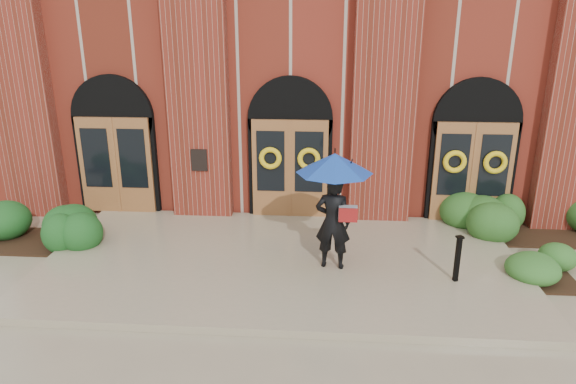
# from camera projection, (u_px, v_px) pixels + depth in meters

# --- Properties ---
(ground) EXTENTS (90.00, 90.00, 0.00)m
(ground) POSITION_uv_depth(u_px,v_px,m) (281.00, 268.00, 10.80)
(ground) COLOR gray
(ground) RESTS_ON ground
(landing) EXTENTS (10.00, 5.30, 0.15)m
(landing) POSITION_uv_depth(u_px,v_px,m) (281.00, 262.00, 10.92)
(landing) COLOR gray
(landing) RESTS_ON ground
(church_building) EXTENTS (16.20, 12.53, 7.00)m
(church_building) POSITION_uv_depth(u_px,v_px,m) (302.00, 64.00, 17.99)
(church_building) COLOR maroon
(church_building) RESTS_ON ground
(man_with_umbrella) EXTENTS (1.69, 1.69, 2.39)m
(man_with_umbrella) POSITION_uv_depth(u_px,v_px,m) (334.00, 189.00, 10.02)
(man_with_umbrella) COLOR black
(man_with_umbrella) RESTS_ON landing
(metal_post) EXTENTS (0.16, 0.16, 0.94)m
(metal_post) POSITION_uv_depth(u_px,v_px,m) (458.00, 258.00, 9.81)
(metal_post) COLOR black
(metal_post) RESTS_ON landing
(hedge_wall_left) EXTENTS (3.32, 1.33, 0.85)m
(hedge_wall_left) POSITION_uv_depth(u_px,v_px,m) (61.00, 226.00, 11.88)
(hedge_wall_left) COLOR #174618
(hedge_wall_left) RESTS_ON ground
(hedge_wall_right) EXTENTS (3.42, 1.37, 0.88)m
(hedge_wall_right) POSITION_uv_depth(u_px,v_px,m) (524.00, 218.00, 12.34)
(hedge_wall_right) COLOR #25501C
(hedge_wall_right) RESTS_ON ground
(hedge_front_right) EXTENTS (1.49, 1.27, 0.53)m
(hedge_front_right) POSITION_uv_depth(u_px,v_px,m) (532.00, 265.00, 10.36)
(hedge_front_right) COLOR #2A5A20
(hedge_front_right) RESTS_ON ground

